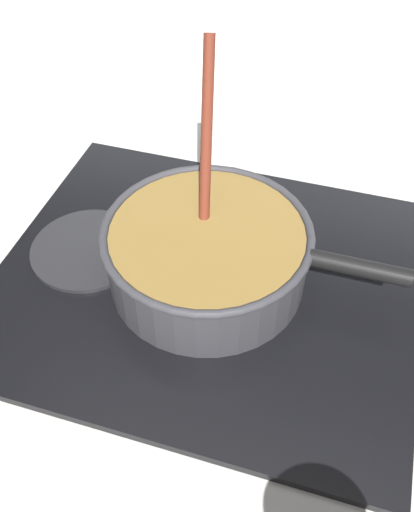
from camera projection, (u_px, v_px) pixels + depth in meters
ground at (134, 318)px, 0.77m from camera, size 2.40×1.60×0.04m
hob_plate at (207, 280)px, 0.78m from camera, size 0.56×0.48×0.01m
burner_ring at (207, 276)px, 0.77m from camera, size 0.20×0.20×0.01m
spare_burner at (88, 249)px, 0.81m from camera, size 0.16×0.16×0.01m
cooking_pan at (208, 253)px, 0.74m from camera, size 0.38×0.27×0.29m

